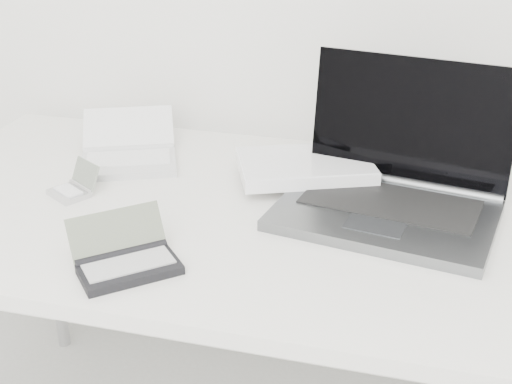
% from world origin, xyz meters
% --- Properties ---
extents(desk, '(1.60, 0.80, 0.73)m').
position_xyz_m(desk, '(0.00, 1.55, 0.68)').
color(desk, white).
rests_on(desk, ground).
extents(laptop_large, '(0.59, 0.45, 0.28)m').
position_xyz_m(laptop_large, '(0.16, 1.65, 0.78)').
color(laptop_large, slate).
rests_on(laptop_large, desk).
extents(netbook_open_white, '(0.30, 0.33, 0.08)m').
position_xyz_m(netbook_open_white, '(-0.39, 1.72, 0.75)').
color(netbook_open_white, silver).
rests_on(netbook_open_white, desk).
extents(pda_silver, '(0.11, 0.12, 0.06)m').
position_xyz_m(pda_silver, '(-0.43, 1.52, 0.74)').
color(pda_silver, silver).
rests_on(pda_silver, desk).
extents(palmtop_charcoal, '(0.21, 0.21, 0.08)m').
position_xyz_m(palmtop_charcoal, '(-0.20, 1.28, 0.75)').
color(palmtop_charcoal, black).
rests_on(palmtop_charcoal, desk).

